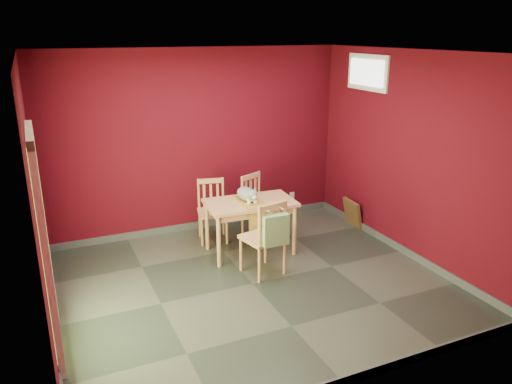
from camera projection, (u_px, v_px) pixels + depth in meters
name	position (u px, v px, depth m)	size (l,w,h in m)	color
ground	(252.00, 284.00, 6.03)	(4.50, 4.50, 0.00)	#2D342D
room_shell	(252.00, 280.00, 6.01)	(4.50, 4.50, 4.50)	#490712
doorway	(43.00, 241.00, 4.46)	(0.06, 1.01, 2.13)	#B7D838
window	(367.00, 72.00, 7.04)	(0.05, 0.90, 0.50)	white
outlet_plate	(292.00, 196.00, 8.28)	(0.08, 0.01, 0.12)	silver
dining_table	(250.00, 208.00, 6.70)	(1.22, 0.76, 0.74)	tan
table_runner	(253.00, 207.00, 6.60)	(0.34, 0.65, 0.32)	#A47A2A
chair_far_left	(212.00, 210.00, 7.19)	(0.50, 0.50, 0.89)	tan
chair_far_right	(258.00, 205.00, 7.34)	(0.57, 0.57, 0.92)	tan
chair_near	(265.00, 237.00, 6.13)	(0.54, 0.54, 0.98)	tan
tote_bag	(276.00, 230.00, 5.90)	(0.32, 0.19, 0.45)	#6F9660
cat	(247.00, 192.00, 6.69)	(0.25, 0.47, 0.24)	slate
picture_frame	(352.00, 213.00, 7.76)	(0.16, 0.42, 0.42)	brown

